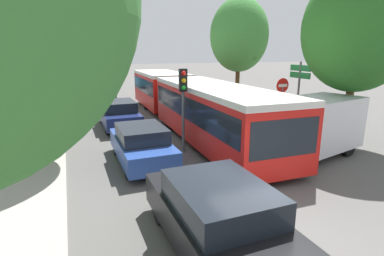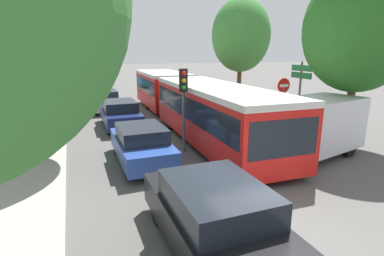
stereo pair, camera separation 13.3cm
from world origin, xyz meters
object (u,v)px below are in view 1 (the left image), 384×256
traffic_light (183,92)px  tree_right_near (358,32)px  queued_car_graphite (99,92)px  direction_sign_post (299,84)px  city_bus_rear (86,74)px  no_entry_sign (282,98)px  articulated_bus (186,98)px  queued_car_black (218,217)px  white_van (310,127)px  queued_car_navy (119,114)px  tree_left_distant (48,41)px  tree_left_far (33,31)px  queued_car_silver (103,101)px  tree_right_mid (240,37)px  queued_car_blue (142,144)px  tree_left_mid (21,41)px

traffic_light → tree_right_near: size_ratio=0.45×
queued_car_graphite → direction_sign_post: bearing=-153.0°
city_bus_rear → no_entry_sign: bearing=-164.4°
articulated_bus → queued_car_graphite: 12.01m
city_bus_rear → tree_right_near: (8.70, -30.11, 3.36)m
queued_car_black → white_van: (5.95, 3.77, 0.46)m
queued_car_black → queued_car_navy: (-0.10, 11.49, -0.03)m
articulated_bus → queued_car_graphite: articulated_bus is taller
queued_car_black → tree_left_distant: tree_left_distant is taller
queued_car_graphite → white_van: 19.23m
queued_car_black → tree_left_far: bearing=16.1°
queued_car_black → white_van: 7.06m
city_bus_rear → queued_car_silver: (-0.13, -17.69, -0.70)m
tree_left_distant → tree_right_mid: tree_right_mid is taller
city_bus_rear → queued_car_black: (0.23, -34.37, -0.66)m
queued_car_blue → tree_left_far: size_ratio=0.56×
articulated_bus → tree_right_near: 8.70m
queued_car_graphite → tree_right_near: 20.14m
tree_left_distant → tree_right_near: bearing=-58.0°
queued_car_silver → tree_left_distant: (-3.34, 7.06, 4.18)m
city_bus_rear → no_entry_sign: no_entry_sign is taller
traffic_light → tree_right_near: (6.77, -2.09, 2.30)m
queued_car_silver → white_van: (6.31, -12.91, 0.51)m
queued_car_silver → tree_left_far: size_ratio=0.57×
tree_left_distant → city_bus_rear: bearing=71.9°
white_van → direction_sign_post: direction_sign_post is taller
city_bus_rear → direction_sign_post: size_ratio=3.22×
queued_car_navy → tree_left_far: tree_left_far is taller
queued_car_navy → tree_right_near: size_ratio=0.57×
tree_left_distant → tree_right_mid: 16.10m
articulated_bus → queued_car_navy: 3.78m
articulated_bus → tree_left_far: bearing=-114.2°
queued_car_navy → queued_car_graphite: 10.55m
tree_right_mid → direction_sign_post: bearing=-95.4°
direction_sign_post → queued_car_graphite: bearing=-60.7°
articulated_bus → direction_sign_post: bearing=48.6°
no_entry_sign → tree_left_distant: (-10.75, 16.87, 3.04)m
tree_right_mid → tree_right_near: bearing=-89.1°
tree_left_mid → tree_left_distant: 16.75m
queued_car_black → no_entry_sign: (7.04, 6.87, 1.09)m
queued_car_blue → queued_car_navy: 5.85m
tree_left_far → tree_left_distant: 9.39m
queued_car_navy → articulated_bus: bearing=-103.6°
queued_car_navy → direction_sign_post: direction_sign_post is taller
traffic_light → tree_right_near: bearing=83.9°
tree_left_distant → traffic_light: bearing=-72.7°
queued_car_black → direction_sign_post: direction_sign_post is taller
no_entry_sign → tree_left_distant: 20.23m
city_bus_rear → tree_right_mid: 23.24m
queued_car_navy → tree_left_distant: tree_left_distant is taller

